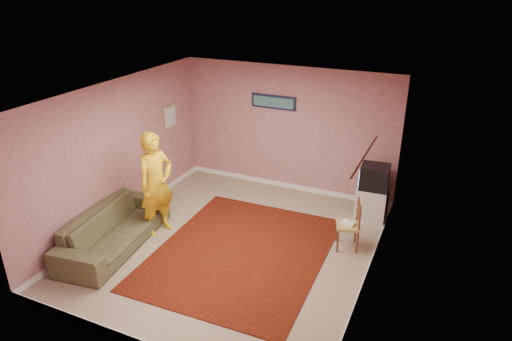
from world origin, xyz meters
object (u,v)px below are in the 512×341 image
at_px(chair_a, 373,185).
at_px(crt_tv, 375,177).
at_px(chair_b, 348,220).
at_px(person, 156,184).
at_px(sofa, 114,228).
at_px(tv_cabinet, 372,205).

bearing_deg(chair_a, crt_tv, -78.09).
xyz_separation_m(chair_a, chair_b, (-0.12, -1.47, -0.02)).
bearing_deg(chair_a, person, -142.08).
relative_size(chair_a, chair_b, 1.00).
relative_size(crt_tv, sofa, 0.24).
bearing_deg(chair_b, chair_a, 157.55).
relative_size(chair_a, person, 0.26).
bearing_deg(crt_tv, sofa, -149.03).
relative_size(chair_a, sofa, 0.21).
distance_m(chair_a, sofa, 4.76).
distance_m(tv_cabinet, chair_a, 0.47).
height_order(tv_cabinet, chair_a, chair_a).
distance_m(crt_tv, sofa, 4.59).
xyz_separation_m(chair_b, sofa, (-3.56, -1.55, -0.20)).
height_order(tv_cabinet, person, person).
bearing_deg(crt_tv, tv_cabinet, -0.00).
relative_size(chair_b, person, 0.26).
distance_m(chair_b, sofa, 3.89).
bearing_deg(person, sofa, 169.01).
bearing_deg(chair_b, tv_cabinet, 151.78).
distance_m(tv_cabinet, person, 3.89).
bearing_deg(person, crt_tv, -42.26).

